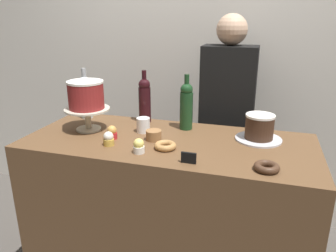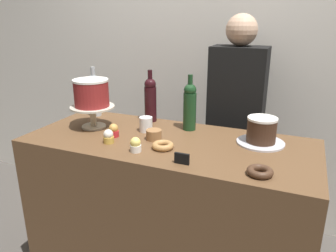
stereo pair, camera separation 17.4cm
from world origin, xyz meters
The scene contains 18 objects.
back_wall centered at (0.00, 0.91, 1.30)m, with size 6.00×0.05×2.60m.
display_counter centered at (0.00, 0.00, 0.47)m, with size 1.56×0.66×0.95m.
cake_stand_pedestal centered at (-0.49, 0.02, 1.04)m, with size 0.26×0.26×0.13m.
white_layer_cake centered at (-0.49, 0.02, 1.16)m, with size 0.21×0.21×0.16m.
silver_serving_platter centered at (0.47, 0.14, 0.95)m, with size 0.25×0.25×0.01m.
chocolate_round_cake centered at (0.47, 0.14, 1.02)m, with size 0.15×0.15×0.13m.
wine_bottle_dark_red centered at (-0.23, 0.27, 1.09)m, with size 0.08×0.08×0.33m.
wine_bottle_clear centered at (-0.63, 0.24, 1.09)m, with size 0.08×0.08×0.33m.
wine_bottle_green centered at (0.05, 0.21, 1.09)m, with size 0.08×0.08×0.33m.
cupcake_lemon centered at (-0.09, -0.21, 0.98)m, with size 0.06×0.06×0.07m.
cupcake_vanilla centered at (-0.27, -0.16, 0.98)m, with size 0.06×0.06×0.07m.
cupcake_caramel centered at (-0.30, -0.07, 0.98)m, with size 0.06×0.06×0.07m.
donut_chocolate centered at (0.52, -0.23, 0.96)m, with size 0.11×0.11×0.03m.
donut_maple centered at (0.02, -0.12, 0.96)m, with size 0.11×0.11×0.03m.
cookie_stack centered at (-0.07, -0.02, 0.97)m, with size 0.08×0.08×0.05m.
price_sign_chalkboard centered at (0.17, -0.25, 0.97)m, with size 0.07×0.01×0.05m.
coffee_cup_ceramic centered at (-0.17, 0.08, 0.99)m, with size 0.08×0.08×0.08m.
barista_figure centered at (0.24, 0.62, 0.84)m, with size 0.36×0.22×1.60m.
Camera 2 is at (0.64, -1.52, 1.59)m, focal length 34.98 mm.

